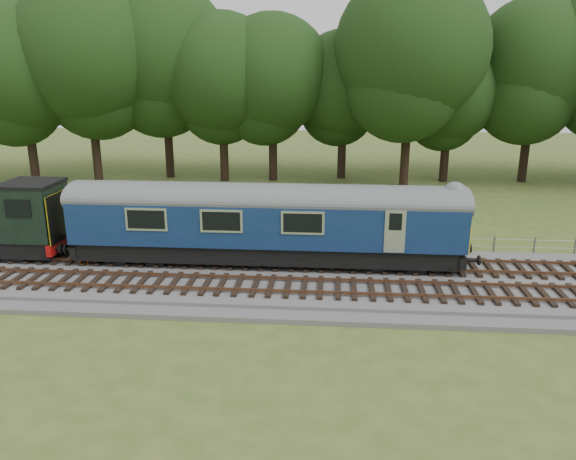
{
  "coord_description": "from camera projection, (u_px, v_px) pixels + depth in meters",
  "views": [
    {
      "loc": [
        -0.28,
        -23.54,
        9.42
      ],
      "look_at": [
        -2.33,
        1.4,
        2.0
      ],
      "focal_mm": 35.0,
      "sensor_mm": 36.0,
      "label": 1
    }
  ],
  "objects": [
    {
      "name": "tree_line",
      "position": [
        337.0,
        183.0,
        46.17
      ],
      "size": [
        70.0,
        8.0,
        18.0
      ],
      "primitive_type": null,
      "color": "black",
      "rests_on": "ground"
    },
    {
      "name": "dmu_railcar",
      "position": [
        266.0,
        217.0,
        26.01
      ],
      "size": [
        18.05,
        2.86,
        3.88
      ],
      "color": "black",
      "rests_on": "ground"
    },
    {
      "name": "ballast",
      "position": [
        337.0,
        279.0,
        25.1
      ],
      "size": [
        70.0,
        7.0,
        0.35
      ],
      "primitive_type": "cube",
      "color": "#4C4C4F",
      "rests_on": "ground"
    },
    {
      "name": "worker",
      "position": [
        82.0,
        246.0,
        26.18
      ],
      "size": [
        0.77,
        0.63,
        1.83
      ],
      "primitive_type": "imported",
      "rotation": [
        0.0,
        0.0,
        0.32
      ],
      "color": "#E24E0B",
      "rests_on": "ballast"
    },
    {
      "name": "track_north",
      "position": [
        337.0,
        263.0,
        26.37
      ],
      "size": [
        67.2,
        2.4,
        0.21
      ],
      "color": "black",
      "rests_on": "ballast"
    },
    {
      "name": "fence",
      "position": [
        337.0,
        251.0,
        29.45
      ],
      "size": [
        64.0,
        0.12,
        1.0
      ],
      "primitive_type": null,
      "color": "#6B6054",
      "rests_on": "ground"
    },
    {
      "name": "track_south",
      "position": [
        337.0,
        288.0,
        23.5
      ],
      "size": [
        67.2,
        2.4,
        0.21
      ],
      "color": "black",
      "rests_on": "ballast"
    },
    {
      "name": "ground",
      "position": [
        337.0,
        283.0,
        25.15
      ],
      "size": [
        120.0,
        120.0,
        0.0
      ],
      "primitive_type": "plane",
      "color": "#405921",
      "rests_on": "ground"
    }
  ]
}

